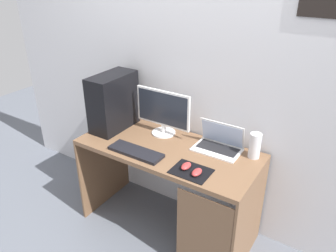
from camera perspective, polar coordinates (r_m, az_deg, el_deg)
name	(u,v)px	position (r m, az deg, el deg)	size (l,w,h in m)	color
ground_plane	(168,226)	(2.95, 0.00, -16.89)	(8.00, 8.00, 0.00)	slate
wall_back	(193,69)	(2.55, 4.31, 9.86)	(4.00, 0.05, 2.60)	silver
desk	(169,167)	(2.55, 0.21, -7.15)	(1.38, 0.62, 0.78)	brown
pc_tower	(113,102)	(2.72, -9.43, 4.15)	(0.21, 0.42, 0.46)	black
monitor	(163,112)	(2.59, -0.87, 2.40)	(0.48, 0.19, 0.37)	white
laptop	(219,144)	(2.47, 8.76, -3.11)	(0.34, 0.22, 0.21)	white
speaker	(255,146)	(2.40, 14.79, -3.29)	(0.08, 0.08, 0.19)	silver
keyboard	(136,152)	(2.42, -5.60, -4.45)	(0.42, 0.14, 0.02)	black
mousepad	(191,171)	(2.22, 4.02, -7.81)	(0.26, 0.20, 0.01)	black
mouse_left	(186,166)	(2.23, 3.15, -6.94)	(0.06, 0.10, 0.03)	#B23333
mouse_right	(197,172)	(2.18, 5.01, -7.97)	(0.06, 0.10, 0.03)	#B23333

